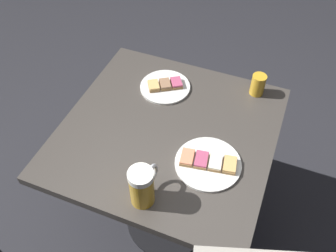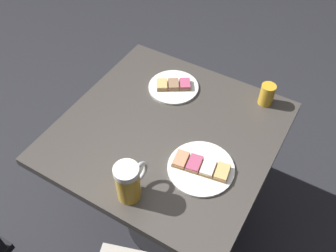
{
  "view_description": "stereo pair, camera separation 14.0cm",
  "coord_description": "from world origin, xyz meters",
  "px_view_note": "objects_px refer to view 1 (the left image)",
  "views": [
    {
      "loc": [
        -0.86,
        -0.34,
        1.8
      ],
      "look_at": [
        0.0,
        0.0,
        0.75
      ],
      "focal_mm": 38.98,
      "sensor_mm": 36.0,
      "label": 1
    },
    {
      "loc": [
        -0.8,
        -0.47,
        1.8
      ],
      "look_at": [
        0.0,
        0.0,
        0.75
      ],
      "focal_mm": 38.98,
      "sensor_mm": 36.0,
      "label": 2
    }
  ],
  "objects_px": {
    "plate_far": "(208,163)",
    "beer_mug": "(143,186)",
    "beer_glass_small": "(258,85)",
    "plate_near": "(165,86)"
  },
  "relations": [
    {
      "from": "plate_near",
      "to": "plate_far",
      "type": "height_order",
      "value": "same"
    },
    {
      "from": "plate_far",
      "to": "beer_glass_small",
      "type": "xyz_separation_m",
      "value": [
        0.43,
        -0.08,
        0.04
      ]
    },
    {
      "from": "plate_far",
      "to": "beer_glass_small",
      "type": "bearing_deg",
      "value": -10.12
    },
    {
      "from": "plate_near",
      "to": "beer_glass_small",
      "type": "bearing_deg",
      "value": -72.92
    },
    {
      "from": "plate_far",
      "to": "beer_glass_small",
      "type": "relative_size",
      "value": 2.57
    },
    {
      "from": "plate_near",
      "to": "plate_far",
      "type": "bearing_deg",
      "value": -137.27
    },
    {
      "from": "plate_near",
      "to": "beer_mug",
      "type": "distance_m",
      "value": 0.55
    },
    {
      "from": "plate_near",
      "to": "beer_glass_small",
      "type": "height_order",
      "value": "beer_glass_small"
    },
    {
      "from": "plate_far",
      "to": "beer_mug",
      "type": "relative_size",
      "value": 1.58
    },
    {
      "from": "plate_far",
      "to": "beer_mug",
      "type": "height_order",
      "value": "beer_mug"
    }
  ]
}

